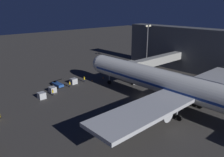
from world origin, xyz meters
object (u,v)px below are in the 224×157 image
Objects in this scene: baggage_container_mid_row at (74,81)px; baggage_container_near_belt at (53,90)px; traffic_cone_nose_port at (103,78)px; jet_bridge at (153,62)px; ground_crew_marshaller_fwd at (70,84)px; baggage_container_far_row at (42,96)px; ground_crew_near_nose_gear at (53,92)px; airliner_at_gate at (184,88)px; belt_loader at (58,84)px; ground_crew_by_tug at (84,79)px; apron_floodlight_mast at (147,42)px; traffic_cone_nose_starboard at (92,80)px.

baggage_container_near_belt is at bearing 13.98° from baggage_container_mid_row.
baggage_container_mid_row is 10.11m from traffic_cone_nose_port.
ground_crew_marshaller_fwd is (23.67, -10.77, -4.58)m from jet_bridge.
baggage_container_far_row is 3.01m from ground_crew_near_nose_gear.
airliner_at_gate is 35.08m from belt_loader.
ground_crew_near_nose_gear is at bearing 50.38° from belt_loader.
baggage_container_mid_row is 1.05× the size of ground_crew_by_tug.
baggage_container_near_belt is at bearing 2.28° from apron_floodlight_mast.
baggage_container_far_row reaches higher than traffic_cone_nose_starboard.
traffic_cone_nose_starboard is (-17.55, -2.28, -0.53)m from baggage_container_far_row.
jet_bridge is 3.65× the size of belt_loader.
traffic_cone_nose_port is at bearing 169.26° from belt_loader.
baggage_container_mid_row is (-7.92, -1.97, 0.08)m from baggage_container_near_belt.
belt_loader reaches higher than traffic_cone_nose_port.
baggage_container_mid_row is at bearing -166.02° from baggage_container_near_belt.
apron_floodlight_mast is 8.74× the size of ground_crew_marshaller_fwd.
apron_floodlight_mast is 8.42× the size of baggage_container_mid_row.
ground_crew_by_tug reaches higher than baggage_container_near_belt.
airliner_at_gate is at bearing 111.03° from belt_loader.
jet_bridge is 46.63× the size of traffic_cone_nose_starboard.
ground_crew_by_tug is (29.87, 0.39, -8.15)m from apron_floodlight_mast.
ground_crew_by_tug is (-8.10, 1.72, 0.11)m from belt_loader.
jet_bridge is at bearing 145.95° from traffic_cone_nose_starboard.
ground_crew_near_nose_gear is 0.99× the size of ground_crew_marshaller_fwd.
airliner_at_gate reaches higher than baggage_container_mid_row.
airliner_at_gate is at bearing 98.10° from ground_crew_by_tug.
belt_loader is 3.98× the size of ground_crew_marshaller_fwd.
ground_crew_marshaller_fwd is at bearing -24.46° from jet_bridge.
traffic_cone_nose_starboard is at bearing -179.21° from baggage_container_near_belt.
traffic_cone_nose_port is at bearing 3.57° from apron_floodlight_mast.
baggage_container_mid_row is 3.33× the size of traffic_cone_nose_port.
ground_crew_marshaller_fwd is 7.95m from traffic_cone_nose_starboard.
jet_bridge is 19.74m from traffic_cone_nose_starboard.
ground_crew_near_nose_gear is at bearing 178.41° from baggage_container_far_row.
traffic_cone_nose_starboard is at bearing 3.01° from apron_floodlight_mast.
airliner_at_gate is 3.97× the size of apron_floodlight_mast.
airliner_at_gate is 35.73× the size of baggage_container_far_row.
belt_loader is at bearing -2.00° from apron_floodlight_mast.
baggage_container_near_belt is (15.66, -29.49, -4.68)m from airliner_at_gate.
airliner_at_gate is 30.20m from traffic_cone_nose_port.
airliner_at_gate is 111.25× the size of traffic_cone_nose_port.
baggage_container_near_belt is (41.16, 1.64, -8.35)m from apron_floodlight_mast.
belt_loader is at bearing -11.98° from ground_crew_by_tug.
baggage_container_far_row is 3.11× the size of traffic_cone_nose_starboard.
ground_crew_near_nose_gear is (16.74, -27.31, -4.47)m from airliner_at_gate.
apron_floodlight_mast is 30.97m from ground_crew_by_tug.
apron_floodlight_mast reaches higher than baggage_container_far_row.
baggage_container_mid_row is at bearing -30.29° from jet_bridge.
baggage_container_far_row is 17.70m from traffic_cone_nose_starboard.
apron_floodlight_mast reaches higher than baggage_container_mid_row.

